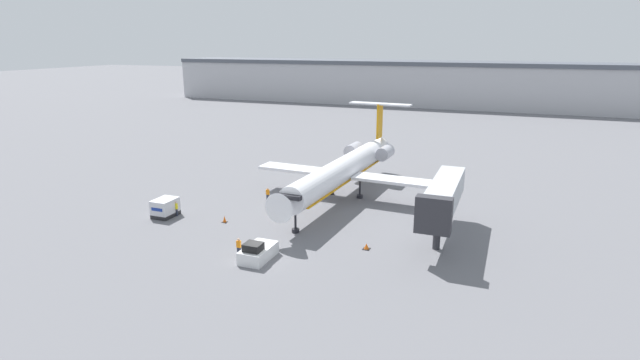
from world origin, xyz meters
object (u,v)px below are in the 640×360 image
object	(u,v)px
jet_bridge	(443,196)
traffic_cone_left	(225,219)
airplane_main	(343,169)
traffic_cone_right	(366,246)
luggage_cart	(165,208)
pushback_tug	(258,252)
worker_on_apron	(176,208)
worker_near_tug	(239,247)
worker_by_wing	(268,194)

from	to	relation	value
jet_bridge	traffic_cone_left	bearing A→B (deg)	-169.88
airplane_main	traffic_cone_left	xyz separation A→B (m)	(-9.27, -13.37, -3.39)
traffic_cone_right	jet_bridge	xyz separation A→B (m)	(6.24, 5.48, 4.17)
airplane_main	luggage_cart	world-z (taller)	airplane_main
pushback_tug	worker_on_apron	bearing A→B (deg)	153.89
jet_bridge	worker_on_apron	bearing A→B (deg)	-171.64
luggage_cart	worker_near_tug	xyz separation A→B (m)	(13.37, -6.43, -0.11)
worker_on_apron	traffic_cone_right	distance (m)	23.03
worker_by_wing	traffic_cone_left	xyz separation A→B (m)	(-0.93, -8.65, -0.51)
traffic_cone_left	jet_bridge	size ratio (longest dim) A/B	0.05
airplane_main	traffic_cone_left	distance (m)	16.62
luggage_cart	pushback_tug	bearing A→B (deg)	-22.82
worker_near_tug	traffic_cone_right	bearing A→B (deg)	28.61
airplane_main	luggage_cart	distance (m)	21.96
pushback_tug	traffic_cone_left	xyz separation A→B (m)	(-8.07, 7.24, -0.34)
worker_on_apron	pushback_tug	bearing A→B (deg)	-26.11
airplane_main	worker_by_wing	size ratio (longest dim) A/B	19.10
luggage_cart	traffic_cone_right	world-z (taller)	luggage_cart
pushback_tug	worker_by_wing	distance (m)	17.43
worker_by_wing	jet_bridge	xyz separation A→B (m)	(22.01, -4.56, 3.58)
traffic_cone_left	jet_bridge	xyz separation A→B (m)	(22.93, 4.10, 4.09)
traffic_cone_right	worker_by_wing	bearing A→B (deg)	147.53
luggage_cart	worker_near_tug	size ratio (longest dim) A/B	1.64
pushback_tug	jet_bridge	world-z (taller)	jet_bridge
worker_near_tug	pushback_tug	bearing A→B (deg)	-1.30
worker_by_wing	pushback_tug	bearing A→B (deg)	-65.79
airplane_main	traffic_cone_right	size ratio (longest dim) A/B	47.08
pushback_tug	traffic_cone_right	xyz separation A→B (m)	(8.63, 5.86, -0.43)
pushback_tug	traffic_cone_left	size ratio (longest dim) A/B	5.23
luggage_cart	worker_by_wing	xyz separation A→B (m)	(8.25, 9.41, -0.15)
pushback_tug	worker_by_wing	world-z (taller)	pushback_tug
worker_near_tug	worker_by_wing	distance (m)	16.65
worker_by_wing	traffic_cone_left	size ratio (longest dim) A/B	2.19
luggage_cart	worker_near_tug	world-z (taller)	luggage_cart
airplane_main	jet_bridge	distance (m)	16.52
pushback_tug	worker_by_wing	size ratio (longest dim) A/B	2.39
airplane_main	traffic_cone_right	xyz separation A→B (m)	(7.43, -14.75, -3.48)
traffic_cone_left	traffic_cone_right	bearing A→B (deg)	-4.73
airplane_main	worker_by_wing	distance (m)	10.01
pushback_tug	worker_near_tug	size ratio (longest dim) A/B	2.31
worker_by_wing	traffic_cone_right	xyz separation A→B (m)	(15.77, -10.03, -0.60)
luggage_cart	worker_by_wing	distance (m)	12.52
traffic_cone_right	jet_bridge	bearing A→B (deg)	41.30
worker_on_apron	worker_near_tug	bearing A→B (deg)	-29.55
worker_by_wing	airplane_main	bearing A→B (deg)	29.46
luggage_cart	worker_on_apron	bearing A→B (deg)	28.62
airplane_main	luggage_cart	size ratio (longest dim) A/B	11.27
worker_on_apron	traffic_cone_left	distance (m)	6.32
luggage_cart	traffic_cone_right	size ratio (longest dim) A/B	4.18
worker_near_tug	traffic_cone_left	size ratio (longest dim) A/B	2.26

